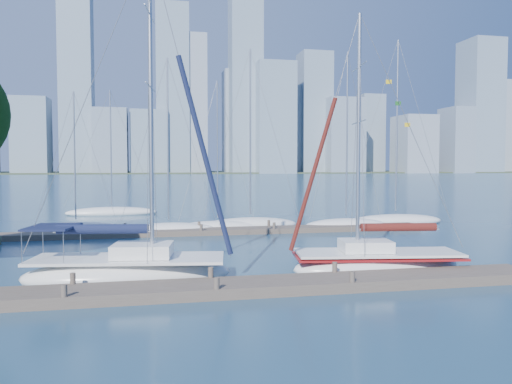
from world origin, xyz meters
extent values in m
plane|color=#18364F|center=(0.00, 0.00, 0.00)|extent=(700.00, 700.00, 0.00)
cube|color=#4D4239|center=(0.00, 0.00, 0.20)|extent=(26.00, 2.00, 0.40)
cube|color=#4D4239|center=(2.00, 16.00, 0.18)|extent=(30.00, 1.80, 0.36)
cube|color=#38472D|center=(0.00, 320.00, 0.00)|extent=(800.00, 100.00, 1.50)
ellipsoid|color=white|center=(-3.14, 2.71, 0.24)|extent=(8.59, 3.90, 1.45)
cube|color=white|center=(-3.14, 2.71, 0.92)|extent=(7.95, 3.60, 0.12)
cube|color=white|center=(-2.56, 2.62, 1.26)|extent=(2.56, 2.09, 0.53)
cylinder|color=silver|center=(-2.18, 2.57, 7.19)|extent=(0.17, 0.17, 12.43)
cylinder|color=silver|center=(-4.12, 2.86, 2.03)|extent=(3.89, 0.67, 0.10)
cylinder|color=black|center=(-4.12, 2.86, 2.13)|extent=(3.63, 0.92, 0.39)
cube|color=black|center=(-6.08, 3.15, 2.23)|extent=(2.06, 2.54, 0.08)
ellipsoid|color=white|center=(7.52, 2.33, 0.22)|extent=(7.96, 3.64, 1.35)
cube|color=white|center=(7.52, 2.33, 0.85)|extent=(7.37, 3.36, 0.11)
cube|color=white|center=(6.99, 2.41, 1.17)|extent=(2.37, 1.94, 0.49)
cylinder|color=silver|center=(6.63, 2.46, 6.05)|extent=(0.16, 0.16, 10.30)
cylinder|color=silver|center=(8.43, 2.19, 1.88)|extent=(3.60, 0.64, 0.09)
cylinder|color=#420E0E|center=(8.43, 2.19, 1.97)|extent=(3.36, 0.86, 0.36)
cube|color=maroon|center=(7.52, 2.33, 0.70)|extent=(7.55, 3.48, 0.09)
ellipsoid|color=white|center=(-7.56, 19.49, 0.17)|extent=(6.57, 4.24, 0.96)
cylinder|color=silver|center=(-7.56, 19.49, 5.40)|extent=(0.10, 0.10, 9.05)
ellipsoid|color=white|center=(-1.08, 17.18, 0.19)|extent=(6.76, 2.99, 1.04)
cylinder|color=silver|center=(-1.08, 17.18, 6.51)|extent=(0.11, 0.11, 11.12)
ellipsoid|color=white|center=(2.49, 18.17, 0.18)|extent=(6.45, 3.93, 0.97)
cylinder|color=silver|center=(2.49, 18.17, 5.85)|extent=(0.11, 0.11, 9.93)
ellipsoid|color=white|center=(5.05, 18.85, 0.21)|extent=(7.55, 4.29, 1.15)
cylinder|color=silver|center=(5.05, 18.85, 7.19)|extent=(0.13, 0.13, 12.30)
ellipsoid|color=white|center=(12.05, 17.17, 0.20)|extent=(6.79, 3.78, 1.08)
cylinder|color=silver|center=(12.05, 17.17, 7.02)|extent=(0.12, 0.12, 12.08)
ellipsoid|color=white|center=(16.99, 18.93, 0.21)|extent=(8.28, 5.16, 1.16)
cylinder|color=silver|center=(16.99, 18.93, 7.84)|extent=(0.13, 0.13, 13.58)
ellipsoid|color=white|center=(-6.00, 31.36, 0.20)|extent=(8.84, 4.43, 1.11)
cylinder|color=silver|center=(-6.00, 31.36, 6.40)|extent=(0.12, 0.12, 10.78)
cube|color=slate|center=(-69.73, 287.50, 21.76)|extent=(19.62, 17.63, 43.53)
cube|color=#8E9CAB|center=(-47.55, 309.43, 16.56)|extent=(15.81, 17.61, 33.11)
cube|color=#7D8EA1|center=(-25.94, 284.92, 18.91)|extent=(19.22, 19.81, 37.81)
cube|color=slate|center=(-4.22, 286.68, 18.80)|extent=(21.20, 16.86, 37.61)
cube|color=#8E9CAB|center=(21.35, 289.48, 41.96)|extent=(18.18, 14.99, 83.92)
cube|color=#7D8EA1|center=(51.90, 304.67, 33.06)|extent=(17.23, 17.46, 66.11)
cube|color=slate|center=(70.99, 278.50, 33.53)|extent=(22.95, 18.95, 67.06)
cube|color=#8E9CAB|center=(91.42, 294.72, 27.80)|extent=(13.01, 17.11, 55.60)
cube|color=#7D8EA1|center=(115.77, 279.60, 23.48)|extent=(22.85, 18.80, 46.96)
cube|color=slate|center=(147.05, 309.52, 26.95)|extent=(16.08, 17.52, 53.91)
cube|color=#8E9CAB|center=(164.09, 278.94, 18.52)|extent=(21.77, 23.94, 37.04)
cube|color=#7D8EA1|center=(194.50, 279.05, 21.46)|extent=(14.93, 21.38, 42.92)
cube|color=slate|center=(213.93, 282.23, 44.27)|extent=(22.27, 23.60, 88.54)
cube|color=#8E9CAB|center=(241.25, 301.60, 32.93)|extent=(18.14, 17.08, 65.86)
cube|color=slate|center=(-45.00, 290.00, 59.29)|extent=(18.13, 18.00, 118.58)
cube|color=slate|center=(10.00, 290.00, 50.49)|extent=(19.44, 18.00, 100.99)
cube|color=slate|center=(55.00, 290.00, 54.36)|extent=(19.37, 18.00, 108.73)
cube|color=slate|center=(100.00, 290.00, 38.34)|extent=(19.49, 18.00, 76.68)
camera|label=1|loc=(-2.13, -17.89, 4.67)|focal=35.00mm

